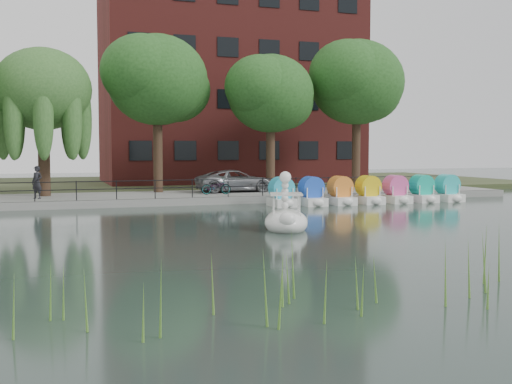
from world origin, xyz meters
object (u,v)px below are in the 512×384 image
minivan (235,179)px  bicycle (216,186)px  pedestrian (37,180)px  swan_boat (286,217)px

minivan → bicycle: size_ratio=3.18×
pedestrian → swan_boat: size_ratio=0.67×
minivan → bicycle: (-1.66, -1.65, -0.26)m
bicycle → pedestrian: (-9.70, -0.03, 0.49)m
swan_boat → bicycle: bearing=105.3°
minivan → pedestrian: (-11.36, -1.68, 0.23)m
bicycle → swan_boat: bearing=178.1°
minivan → pedestrian: pedestrian is taller
minivan → pedestrian: 11.49m
minivan → bicycle: 2.36m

